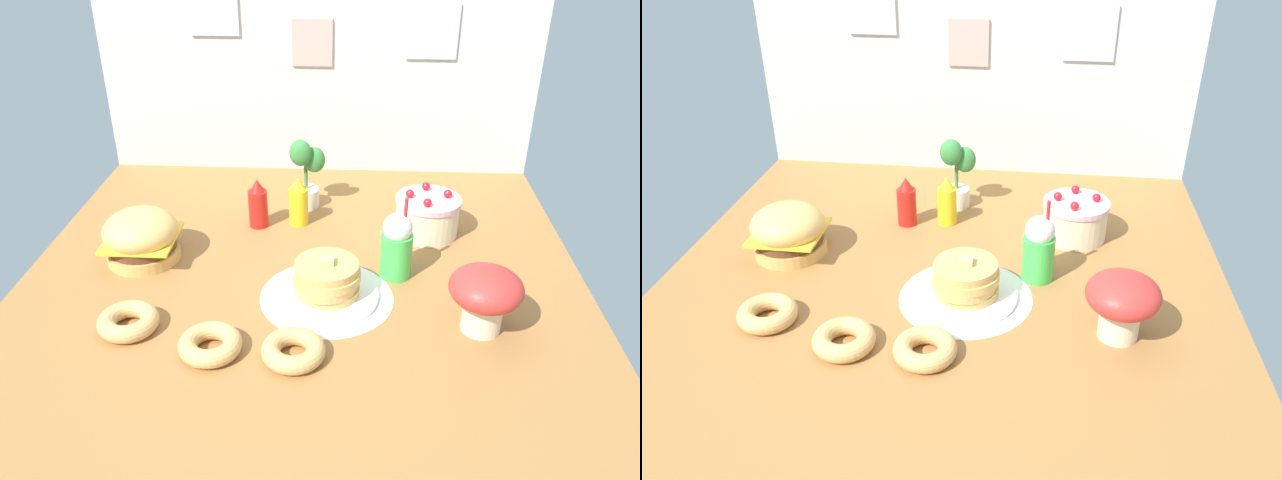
% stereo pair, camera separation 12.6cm
% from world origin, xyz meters
% --- Properties ---
extents(ground_plane, '(2.01, 2.02, 0.02)m').
position_xyz_m(ground_plane, '(0.00, 0.00, -0.01)').
color(ground_plane, '#9E6B38').
extents(back_wall, '(2.01, 0.04, 1.06)m').
position_xyz_m(back_wall, '(0.00, 1.00, 0.53)').
color(back_wall, beige).
rests_on(back_wall, ground_plane).
extents(doily_mat, '(0.46, 0.46, 0.00)m').
position_xyz_m(doily_mat, '(0.09, -0.10, 0.00)').
color(doily_mat, white).
rests_on(doily_mat, ground_plane).
extents(burger, '(0.27, 0.27, 0.20)m').
position_xyz_m(burger, '(-0.60, 0.11, 0.09)').
color(burger, '#DBA859').
rests_on(burger, ground_plane).
extents(pancake_stack, '(0.35, 0.35, 0.15)m').
position_xyz_m(pancake_stack, '(0.09, -0.10, 0.06)').
color(pancake_stack, white).
rests_on(pancake_stack, doily_mat).
extents(layer_cake, '(0.26, 0.26, 0.19)m').
position_xyz_m(layer_cake, '(0.47, 0.37, 0.08)').
color(layer_cake, beige).
rests_on(layer_cake, ground_plane).
extents(ketchup_bottle, '(0.08, 0.08, 0.21)m').
position_xyz_m(ketchup_bottle, '(-0.21, 0.39, 0.10)').
color(ketchup_bottle, red).
rests_on(ketchup_bottle, ground_plane).
extents(mustard_bottle, '(0.08, 0.08, 0.21)m').
position_xyz_m(mustard_bottle, '(-0.05, 0.42, 0.10)').
color(mustard_bottle, yellow).
rests_on(mustard_bottle, ground_plane).
extents(cream_soda_cup, '(0.11, 0.11, 0.31)m').
position_xyz_m(cream_soda_cup, '(0.33, 0.05, 0.12)').
color(cream_soda_cup, green).
rests_on(cream_soda_cup, ground_plane).
extents(donut_pink_glaze, '(0.19, 0.19, 0.06)m').
position_xyz_m(donut_pink_glaze, '(-0.52, -0.31, 0.03)').
color(donut_pink_glaze, tan).
rests_on(donut_pink_glaze, ground_plane).
extents(donut_chocolate, '(0.19, 0.19, 0.06)m').
position_xyz_m(donut_chocolate, '(-0.24, -0.41, 0.03)').
color(donut_chocolate, tan).
rests_on(donut_chocolate, ground_plane).
extents(donut_vanilla, '(0.19, 0.19, 0.06)m').
position_xyz_m(donut_vanilla, '(0.01, -0.42, 0.03)').
color(donut_vanilla, tan).
rests_on(donut_vanilla, ground_plane).
extents(potted_plant, '(0.15, 0.12, 0.32)m').
position_xyz_m(potted_plant, '(-0.03, 0.58, 0.17)').
color(potted_plant, white).
rests_on(potted_plant, ground_plane).
extents(mushroom_stool, '(0.23, 0.23, 0.22)m').
position_xyz_m(mushroom_stool, '(0.59, -0.25, 0.13)').
color(mushroom_stool, beige).
rests_on(mushroom_stool, ground_plane).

